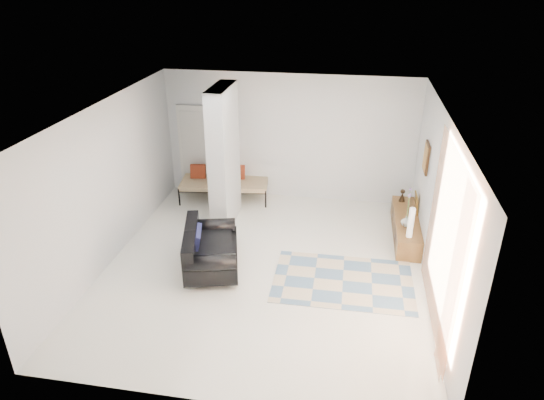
# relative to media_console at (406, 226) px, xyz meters

# --- Properties ---
(floor) EXTENTS (6.00, 6.00, 0.00)m
(floor) POSITION_rel_media_console_xyz_m (-2.52, -1.57, -0.20)
(floor) COLOR white
(floor) RESTS_ON ground
(ceiling) EXTENTS (6.00, 6.00, 0.00)m
(ceiling) POSITION_rel_media_console_xyz_m (-2.52, -1.57, 2.60)
(ceiling) COLOR white
(ceiling) RESTS_ON wall_back
(wall_back) EXTENTS (6.00, 0.00, 6.00)m
(wall_back) POSITION_rel_media_console_xyz_m (-2.52, 1.43, 1.20)
(wall_back) COLOR silver
(wall_back) RESTS_ON ground
(wall_front) EXTENTS (6.00, 0.00, 6.00)m
(wall_front) POSITION_rel_media_console_xyz_m (-2.52, -4.57, 1.20)
(wall_front) COLOR silver
(wall_front) RESTS_ON ground
(wall_left) EXTENTS (0.00, 6.00, 6.00)m
(wall_left) POSITION_rel_media_console_xyz_m (-5.27, -1.57, 1.20)
(wall_left) COLOR silver
(wall_left) RESTS_ON ground
(wall_right) EXTENTS (0.00, 6.00, 6.00)m
(wall_right) POSITION_rel_media_console_xyz_m (0.23, -1.57, 1.20)
(wall_right) COLOR silver
(wall_right) RESTS_ON ground
(partition_column) EXTENTS (0.35, 1.20, 2.80)m
(partition_column) POSITION_rel_media_console_xyz_m (-3.62, 0.03, 1.20)
(partition_column) COLOR #B3B8BB
(partition_column) RESTS_ON floor
(hallway_door) EXTENTS (0.85, 0.06, 2.04)m
(hallway_door) POSITION_rel_media_console_xyz_m (-4.62, 1.39, 0.82)
(hallway_door) COLOR white
(hallway_door) RESTS_ON floor
(curtain) EXTENTS (0.00, 2.55, 2.55)m
(curtain) POSITION_rel_media_console_xyz_m (0.15, -2.72, 1.25)
(curtain) COLOR orange
(curtain) RESTS_ON wall_right
(wall_art) EXTENTS (0.04, 0.45, 0.55)m
(wall_art) POSITION_rel_media_console_xyz_m (0.20, -0.00, 1.45)
(wall_art) COLOR #361F0E
(wall_art) RESTS_ON wall_right
(media_console) EXTENTS (0.45, 1.96, 0.80)m
(media_console) POSITION_rel_media_console_xyz_m (0.00, 0.00, 0.00)
(media_console) COLOR brown
(media_console) RESTS_ON floor
(loveseat) EXTENTS (1.22, 1.68, 0.76)m
(loveseat) POSITION_rel_media_console_xyz_m (-3.49, -1.73, 0.15)
(loveseat) COLOR silver
(loveseat) RESTS_ON floor
(daybed) EXTENTS (2.03, 1.05, 0.77)m
(daybed) POSITION_rel_media_console_xyz_m (-3.95, 1.05, 0.21)
(daybed) COLOR black
(daybed) RESTS_ON floor
(area_rug) EXTENTS (2.34, 1.57, 0.01)m
(area_rug) POSITION_rel_media_console_xyz_m (-1.14, -1.76, -0.20)
(area_rug) COLOR beige
(area_rug) RESTS_ON floor
(cylinder_lamp) EXTENTS (0.10, 0.10, 0.57)m
(cylinder_lamp) POSITION_rel_media_console_xyz_m (-0.02, -0.75, 0.48)
(cylinder_lamp) COLOR beige
(cylinder_lamp) RESTS_ON media_console
(bronze_figurine) EXTENTS (0.13, 0.13, 0.26)m
(bronze_figurine) POSITION_rel_media_console_xyz_m (-0.05, 0.73, 0.33)
(bronze_figurine) COLOR black
(bronze_figurine) RESTS_ON media_console
(vase) EXTENTS (0.20, 0.20, 0.20)m
(vase) POSITION_rel_media_console_xyz_m (-0.05, -0.35, 0.30)
(vase) COLOR silver
(vase) RESTS_ON media_console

